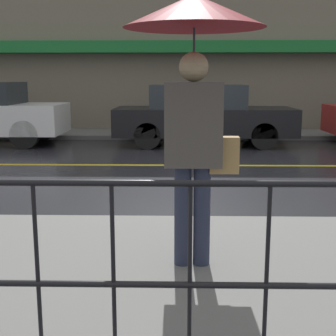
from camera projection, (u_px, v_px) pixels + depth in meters
The scene contains 8 objects.
ground_plane at pixel (202, 165), 9.15m from camera, with size 80.00×80.00×0.00m, color black.
sidewalk_near at pixel (235, 276), 3.89m from camera, with size 28.00×3.08×0.12m.
sidewalk_far at pixel (194, 134), 13.81m from camera, with size 28.00×1.91×0.12m.
lane_marking at pixel (202, 165), 9.15m from camera, with size 25.20×0.12×0.01m.
building_storefront at pixel (194, 25), 14.26m from camera, with size 28.00×0.85×6.61m.
railing_foreground at pixel (268, 251), 2.49m from camera, with size 12.00×0.04×1.04m.
pedestrian at pixel (195, 54), 3.68m from camera, with size 1.12×1.12×2.20m.
car_black at pixel (202, 115), 11.81m from camera, with size 4.48×1.75×1.52m.
Camera 1 is at (-0.48, -9.00, 1.68)m, focal length 50.00 mm.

